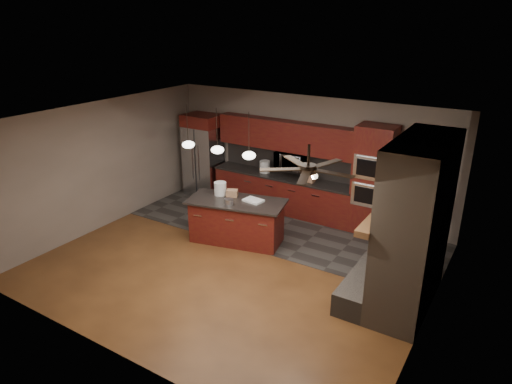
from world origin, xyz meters
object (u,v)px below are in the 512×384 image
Objects in this scene: white_bucket at (220,188)px; counter_box at (310,178)px; paint_can at (229,202)px; counter_bucket at (265,167)px; paint_tray at (253,200)px; kitchen_island at (237,221)px; microwave at (292,161)px; refrigerator at (204,155)px; oven_tower at (373,181)px; cardboard_box at (232,193)px.

white_bucket reaches higher than counter_box.
counter_box is (1.25, 1.77, -0.05)m from white_bucket.
counter_box is at bearing 69.77° from paint_can.
counter_bucket is at bearing 89.70° from white_bucket.
counter_box reaches higher than paint_tray.
kitchen_island is at bearing -76.40° from counter_bucket.
white_bucket reaches higher than paint_can.
microwave is at bearing 83.66° from paint_can.
paint_can is 2.27m from counter_box.
paint_can is at bearing -42.86° from refrigerator.
microwave is 1.89× the size of paint_tray.
white_bucket is at bearing -110.90° from microwave.
paint_can is at bearing -121.43° from paint_tray.
oven_tower is 8.60× the size of white_bucket.
oven_tower reaches higher than kitchen_island.
kitchen_island is at bearing -60.16° from cardboard_box.
microwave is 3.48× the size of counter_box.
kitchen_island is 2.06m from counter_bucket.
counter_bucket is (-2.68, 0.01, -0.15)m from oven_tower.
paint_can is at bearing -78.12° from counter_bucket.
oven_tower reaches higher than paint_tray.
kitchen_island is 11.67× the size of paint_can.
cardboard_box reaches higher than paint_can.
microwave reaches higher than counter_bucket.
white_bucket is at bearing -169.03° from paint_tray.
white_bucket is 1.20× the size of cardboard_box.
counter_box reaches higher than cardboard_box.
cardboard_box is at bearing 9.69° from white_bucket.
microwave reaches higher than paint_can.
white_bucket reaches higher than paint_tray.
oven_tower is 1.11× the size of refrigerator.
paint_can is at bearing -104.97° from kitchen_island.
oven_tower reaches higher than counter_box.
counter_box is at bearing 0.59° from refrigerator.
counter_bucket is (0.01, 1.82, -0.01)m from white_bucket.
kitchen_island is (2.27, -1.85, -0.60)m from refrigerator.
cardboard_box is (-0.21, 0.15, 0.53)m from kitchen_island.
cardboard_box is at bearing 130.81° from kitchen_island.
cardboard_box is at bearing -103.71° from microwave.
paint_tray is (0.79, 0.05, -0.12)m from white_bucket.
refrigerator reaches higher than kitchen_island.
cardboard_box is 1.10× the size of counter_box.
microwave is 2.64× the size of white_bucket.
microwave is 3.96× the size of paint_can.
kitchen_island is at bearing -146.84° from paint_tray.
refrigerator is 3.08m from paint_can.
white_bucket is 0.96× the size of counter_bucket.
cardboard_box is at bearing -143.83° from oven_tower.
white_bucket reaches higher than kitchen_island.
oven_tower is 1.45m from counter_box.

